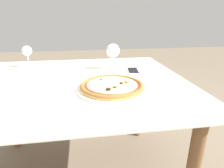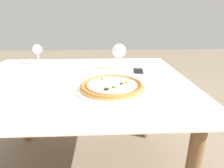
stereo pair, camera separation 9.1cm
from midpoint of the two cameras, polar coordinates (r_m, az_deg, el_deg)
dining_table at (r=1.11m, az=-8.34°, el=-2.49°), size 1.28×1.06×0.71m
pizza_plate at (r=0.92m, az=2.85°, el=-0.82°), size 0.35×0.35×0.04m
fork at (r=1.01m, az=-26.59°, el=-2.01°), size 0.03×0.17×0.00m
wine_glass_far_left at (r=1.25m, az=4.24°, el=9.91°), size 0.09×0.09×0.17m
wine_glass_far_right at (r=1.45m, az=-20.14°, el=9.60°), size 0.07×0.07×0.15m
cell_phone at (r=1.22m, az=10.14°, el=3.71°), size 0.09×0.15×0.01m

